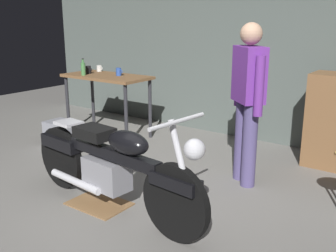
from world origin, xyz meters
The scene contains 11 objects.
ground_plane centered at (0.00, 0.00, 0.00)m, with size 12.00×12.00×0.00m, color gray.
back_wall centered at (0.00, 2.80, 1.55)m, with size 8.00×0.12×3.10m, color #56605B.
workbench centered at (-1.86, 1.69, 0.79)m, with size 1.30×0.64×0.90m.
motorcycle centered at (-0.14, -0.05, 0.45)m, with size 2.19×0.60×1.00m.
person_standing centered at (0.56, 1.25, 0.93)m, with size 0.45×0.42×1.67m.
drip_tray centered at (-0.32, -0.04, 0.01)m, with size 0.56×0.40×0.01m, color olive.
storage_bin centered at (-2.01, 0.94, 0.17)m, with size 0.44×0.32×0.34m, color gray.
mug_white_ceramic centered at (-2.23, 1.91, 0.95)m, with size 0.11×0.08×0.09m.
mug_blue_enamel centered at (-1.68, 1.75, 0.96)m, with size 0.11×0.08×0.11m.
mug_black_matte centered at (-2.19, 1.65, 0.96)m, with size 0.12×0.08×0.11m.
bottle centered at (-2.12, 1.48, 1.00)m, with size 0.06×0.06×0.24m.
Camera 1 is at (2.23, -2.44, 1.72)m, focal length 42.53 mm.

